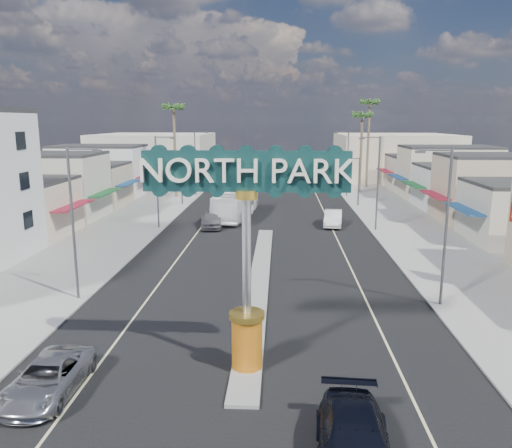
# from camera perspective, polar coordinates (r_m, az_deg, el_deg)

# --- Properties ---
(ground) EXTENTS (160.00, 160.00, 0.00)m
(ground) POSITION_cam_1_polar(r_m,az_deg,el_deg) (48.75, 1.16, -0.63)
(ground) COLOR gray
(ground) RESTS_ON ground
(road) EXTENTS (20.00, 120.00, 0.01)m
(road) POSITION_cam_1_polar(r_m,az_deg,el_deg) (48.75, 1.16, -0.63)
(road) COLOR black
(road) RESTS_ON ground
(median_island) EXTENTS (1.30, 30.00, 0.16)m
(median_island) POSITION_cam_1_polar(r_m,az_deg,el_deg) (33.28, 0.35, -6.42)
(median_island) COLOR gray
(median_island) RESTS_ON ground
(sidewalk_left) EXTENTS (8.00, 120.00, 0.12)m
(sidewalk_left) POSITION_cam_1_polar(r_m,az_deg,el_deg) (51.08, -14.74, -0.38)
(sidewalk_left) COLOR gray
(sidewalk_left) RESTS_ON ground
(sidewalk_right) EXTENTS (8.00, 120.00, 0.12)m
(sidewalk_right) POSITION_cam_1_polar(r_m,az_deg,el_deg) (50.33, 17.30, -0.71)
(sidewalk_right) COLOR gray
(sidewalk_right) RESTS_ON ground
(storefront_row_left) EXTENTS (12.00, 42.00, 6.00)m
(storefront_row_left) POSITION_cam_1_polar(r_m,az_deg,el_deg) (66.10, -19.83, 4.59)
(storefront_row_left) COLOR beige
(storefront_row_left) RESTS_ON ground
(storefront_row_right) EXTENTS (12.00, 42.00, 6.00)m
(storefront_row_right) POSITION_cam_1_polar(r_m,az_deg,el_deg) (65.12, 23.21, 4.23)
(storefront_row_right) COLOR #B7B29E
(storefront_row_right) RESTS_ON ground
(backdrop_far_left) EXTENTS (20.00, 20.00, 8.00)m
(backdrop_far_left) POSITION_cam_1_polar(r_m,az_deg,el_deg) (95.71, -11.42, 7.67)
(backdrop_far_left) COLOR #B7B29E
(backdrop_far_left) RESTS_ON ground
(backdrop_far_right) EXTENTS (20.00, 20.00, 8.00)m
(backdrop_far_right) POSITION_cam_1_polar(r_m,az_deg,el_deg) (95.09, 15.48, 7.45)
(backdrop_far_right) COLOR beige
(backdrop_far_right) RESTS_ON ground
(gateway_sign) EXTENTS (8.20, 1.50, 9.15)m
(gateway_sign) POSITION_cam_1_polar(r_m,az_deg,el_deg) (20.13, -1.10, -1.28)
(gateway_sign) COLOR #CA590F
(gateway_sign) RESTS_ON median_island
(traffic_signal_left) EXTENTS (5.09, 0.45, 6.00)m
(traffic_signal_left) POSITION_cam_1_polar(r_m,az_deg,el_deg) (62.78, -6.90, 6.03)
(traffic_signal_left) COLOR #47474C
(traffic_signal_left) RESTS_ON ground
(traffic_signal_right) EXTENTS (5.09, 0.45, 6.00)m
(traffic_signal_right) POSITION_cam_1_polar(r_m,az_deg,el_deg) (62.39, 10.07, 5.89)
(traffic_signal_right) COLOR #47474C
(traffic_signal_right) RESTS_ON ground
(streetlight_l_near) EXTENTS (2.03, 0.22, 9.00)m
(streetlight_l_near) POSITION_cam_1_polar(r_m,az_deg,el_deg) (30.48, -19.98, 0.84)
(streetlight_l_near) COLOR #47474C
(streetlight_l_near) RESTS_ON ground
(streetlight_l_mid) EXTENTS (2.03, 0.22, 9.00)m
(streetlight_l_mid) POSITION_cam_1_polar(r_m,az_deg,el_deg) (49.32, -11.07, 5.26)
(streetlight_l_mid) COLOR #47474C
(streetlight_l_mid) RESTS_ON ground
(streetlight_l_far) EXTENTS (2.03, 0.22, 9.00)m
(streetlight_l_far) POSITION_cam_1_polar(r_m,az_deg,el_deg) (70.79, -6.84, 7.31)
(streetlight_l_far) COLOR #47474C
(streetlight_l_far) RESTS_ON ground
(streetlight_r_near) EXTENTS (2.03, 0.22, 9.00)m
(streetlight_r_near) POSITION_cam_1_polar(r_m,az_deg,el_deg) (29.55, 20.67, 0.46)
(streetlight_r_near) COLOR #47474C
(streetlight_r_near) RESTS_ON ground
(streetlight_r_mid) EXTENTS (2.03, 0.22, 9.00)m
(streetlight_r_mid) POSITION_cam_1_polar(r_m,az_deg,el_deg) (48.75, 13.59, 5.08)
(streetlight_r_mid) COLOR #47474C
(streetlight_r_mid) RESTS_ON ground
(streetlight_r_far) EXTENTS (2.03, 0.22, 9.00)m
(streetlight_r_far) POSITION_cam_1_polar(r_m,az_deg,el_deg) (70.39, 10.30, 7.18)
(streetlight_r_far) COLOR #47474C
(streetlight_r_far) RESTS_ON ground
(palm_left_far) EXTENTS (2.60, 2.60, 13.10)m
(palm_left_far) POSITION_cam_1_polar(r_m,az_deg,el_deg) (69.10, -9.40, 12.47)
(palm_left_far) COLOR brown
(palm_left_far) RESTS_ON ground
(palm_right_mid) EXTENTS (2.60, 2.60, 12.10)m
(palm_right_mid) POSITION_cam_1_polar(r_m,az_deg,el_deg) (74.51, 12.06, 11.62)
(palm_right_mid) COLOR brown
(palm_right_mid) RESTS_ON ground
(palm_right_far) EXTENTS (2.60, 2.60, 14.10)m
(palm_right_far) POSITION_cam_1_polar(r_m,az_deg,el_deg) (80.77, 12.87, 12.85)
(palm_right_far) COLOR brown
(palm_right_far) RESTS_ON ground
(suv_left) EXTENTS (2.37, 4.99, 1.38)m
(suv_left) POSITION_cam_1_polar(r_m,az_deg,el_deg) (21.79, -22.66, -15.89)
(suv_left) COLOR #9D9EA2
(suv_left) RESTS_ON ground
(suv_right) EXTENTS (2.62, 5.77, 1.64)m
(suv_right) POSITION_cam_1_polar(r_m,az_deg,el_deg) (16.72, 11.21, -23.74)
(suv_right) COLOR black
(suv_right) RESTS_ON ground
(car_parked_left) EXTENTS (2.64, 5.14, 1.68)m
(car_parked_left) POSITION_cam_1_polar(r_m,az_deg,el_deg) (49.65, -5.17, 0.54)
(car_parked_left) COLOR slate
(car_parked_left) RESTS_ON ground
(car_parked_right) EXTENTS (2.32, 5.04, 1.60)m
(car_parked_right) POSITION_cam_1_polar(r_m,az_deg,el_deg) (50.81, 8.80, 0.66)
(car_parked_right) COLOR white
(car_parked_right) RESTS_ON ground
(city_bus) EXTENTS (4.30, 12.17, 3.32)m
(city_bus) POSITION_cam_1_polar(r_m,az_deg,el_deg) (54.50, -2.29, 2.46)
(city_bus) COLOR white
(city_bus) RESTS_ON ground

